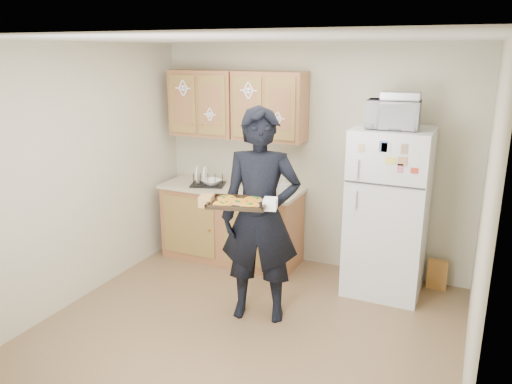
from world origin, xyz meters
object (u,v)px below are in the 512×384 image
refrigerator (388,212)px  dish_rack (208,179)px  microwave (393,114)px  person (260,217)px  baking_tray (238,203)px

refrigerator → dish_rack: bearing=-179.6°
microwave → refrigerator: bearing=69.6°
person → dish_rack: (-1.12, 1.00, -0.01)m
baking_tray → dish_rack: 1.67m
refrigerator → person: size_ratio=0.87×
person → dish_rack: person is taller
dish_rack → baking_tray: bearing=-51.2°
refrigerator → microwave: size_ratio=3.48×
refrigerator → dish_rack: refrigerator is taller
refrigerator → microwave: (-0.01, -0.05, 0.99)m
person → microwave: microwave is taller
person → baking_tray: (-0.08, -0.29, 0.20)m
refrigerator → baking_tray: 1.70m
refrigerator → baking_tray: bearing=-128.4°
dish_rack → person: bearing=-41.9°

